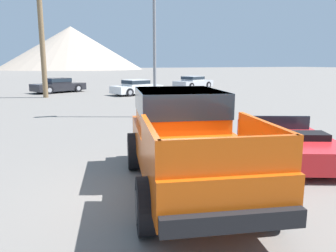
{
  "coord_description": "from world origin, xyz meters",
  "views": [
    {
      "loc": [
        -2.42,
        -5.88,
        2.5
      ],
      "look_at": [
        0.31,
        0.66,
        1.13
      ],
      "focal_mm": 35.0,
      "sensor_mm": 36.0,
      "label": 1
    }
  ],
  "objects": [
    {
      "name": "parked_car_silver",
      "position": [
        12.37,
        23.08,
        0.63
      ],
      "size": [
        4.62,
        3.31,
        1.23
      ],
      "rotation": [
        0.0,
        0.0,
        5.13
      ],
      "color": "#B7BABF",
      "rests_on": "ground_plane"
    },
    {
      "name": "red_convertible_car",
      "position": [
        3.77,
        0.75,
        0.42
      ],
      "size": [
        3.39,
        4.57,
        1.05
      ],
      "rotation": [
        0.0,
        0.0,
        -0.43
      ],
      "color": "red",
      "rests_on": "ground_plane"
    },
    {
      "name": "palm_tree_tall",
      "position": [
        -1.48,
        19.76,
        6.8
      ],
      "size": [
        2.8,
        2.63,
        9.18
      ],
      "color": "brown",
      "rests_on": "ground_plane"
    },
    {
      "name": "parked_car_dark",
      "position": [
        -0.24,
        23.75,
        0.63
      ],
      "size": [
        4.7,
        3.48,
        1.24
      ],
      "rotation": [
        0.0,
        0.0,
        5.15
      ],
      "color": "#232328",
      "rests_on": "ground_plane"
    },
    {
      "name": "street_lamp_post",
      "position": [
        2.87,
        8.37,
        4.79
      ],
      "size": [
        0.9,
        0.24,
        8.02
      ],
      "color": "slate",
      "rests_on": "ground_plane"
    },
    {
      "name": "ground_plane",
      "position": [
        0.0,
        0.0,
        0.0
      ],
      "size": [
        320.0,
        320.0,
        0.0
      ],
      "primitive_type": "plane",
      "color": "slate"
    },
    {
      "name": "parked_car_white",
      "position": [
        5.35,
        19.22,
        0.61
      ],
      "size": [
        4.35,
        2.85,
        1.2
      ],
      "rotation": [
        0.0,
        0.0,
        5.01
      ],
      "color": "white",
      "rests_on": "ground_plane"
    },
    {
      "name": "orange_pickup_truck",
      "position": [
        0.39,
        0.01,
        1.1
      ],
      "size": [
        3.06,
        5.5,
        1.93
      ],
      "rotation": [
        0.0,
        0.0,
        -0.23
      ],
      "color": "#CC4C0C",
      "rests_on": "ground_plane"
    }
  ]
}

